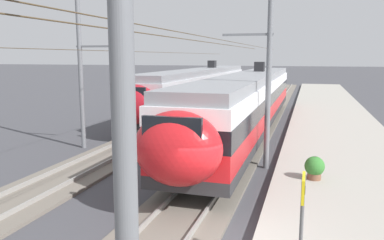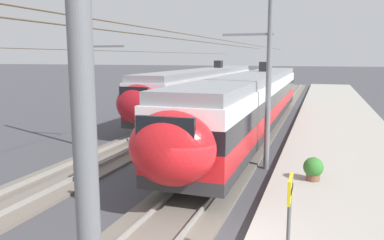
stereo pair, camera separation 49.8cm
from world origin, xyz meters
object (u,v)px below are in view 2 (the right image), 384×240
object	(u,v)px
train_near_platform	(253,100)
platform_sign	(290,205)
catenary_mast_far_side	(86,68)
catenary_mast_west	(73,165)
catenary_mast_mid	(265,76)
train_far_track	(205,87)
potted_plant_platform_edge	(313,168)

from	to	relation	value
train_near_platform	platform_sign	bearing A→B (deg)	-167.78
catenary_mast_far_side	platform_sign	world-z (taller)	catenary_mast_far_side
train_near_platform	platform_sign	size ratio (longest dim) A/B	13.13
catenary_mast_west	catenary_mast_mid	distance (m)	13.67
catenary_mast_mid	platform_sign	world-z (taller)	catenary_mast_mid
catenary_mast_west	platform_sign	size ratio (longest dim) A/B	20.61
train_near_platform	train_far_track	xyz separation A→B (m)	(8.67, 5.74, -0.00)
train_far_track	catenary_mast_far_side	distance (m)	15.28
catenary_mast_mid	potted_plant_platform_edge	world-z (taller)	catenary_mast_mid
train_far_track	potted_plant_platform_edge	size ratio (longest dim) A/B	31.54
catenary_mast_mid	platform_sign	bearing A→B (deg)	-168.76
train_near_platform	catenary_mast_west	world-z (taller)	catenary_mast_west
catenary_mast_far_side	potted_plant_platform_edge	xyz separation A→B (m)	(-3.14, -11.82, -3.52)
train_near_platform	potted_plant_platform_edge	bearing A→B (deg)	-157.41
train_near_platform	catenary_mast_far_side	size ratio (longest dim) A/B	0.64
train_far_track	platform_sign	size ratio (longest dim) A/B	12.53
catenary_mast_west	catenary_mast_mid	xyz separation A→B (m)	(13.67, -0.01, 0.23)
catenary_mast_far_side	platform_sign	xyz separation A→B (m)	(-10.21, -11.47, -2.37)
catenary_mast_west	catenary_mast_far_side	size ratio (longest dim) A/B	1.00
potted_plant_platform_edge	train_near_platform	bearing A→B (deg)	22.59
platform_sign	train_far_track	bearing A→B (deg)	20.29
catenary_mast_west	platform_sign	world-z (taller)	catenary_mast_west
train_far_track	catenary_mast_west	world-z (taller)	catenary_mast_west
train_near_platform	train_far_track	world-z (taller)	same
train_near_platform	catenary_mast_mid	world-z (taller)	catenary_mast_mid
train_near_platform	catenary_mast_far_side	xyz separation A→B (m)	(-6.31, 7.89, 2.10)
catenary_mast_mid	catenary_mast_far_side	bearing A→B (deg)	83.76
catenary_mast_far_side	train_far_track	bearing A→B (deg)	-8.18
platform_sign	potted_plant_platform_edge	bearing A→B (deg)	-2.88
platform_sign	potted_plant_platform_edge	world-z (taller)	platform_sign
train_far_track	catenary_mast_mid	world-z (taller)	catenary_mast_mid
train_near_platform	potted_plant_platform_edge	world-z (taller)	train_near_platform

